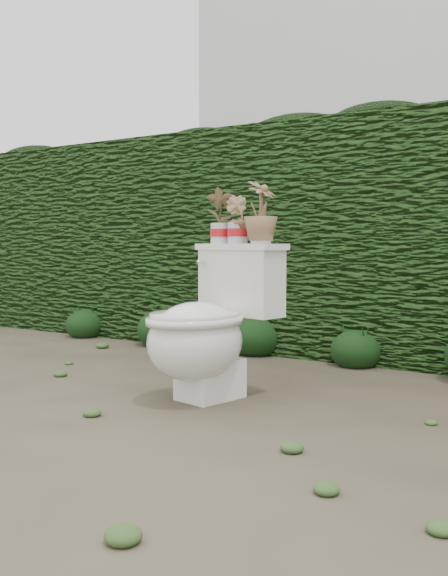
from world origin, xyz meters
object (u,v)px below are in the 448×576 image
Objects in this scene: potted_plant_left at (220,217)px; potted_plant_right at (261,214)px; toilet at (207,329)px; potted_plant_center at (238,221)px.

potted_plant_right reaches higher than potted_plant_left.
potted_plant_right is (0.19, 0.21, 0.57)m from toilet.
potted_plant_right is at bearing 146.30° from potted_plant_left.
potted_plant_left is 0.93× the size of potted_plant_right.
potted_plant_left reaches higher than toilet.
toilet is at bearing 88.68° from potted_plant_left.
potted_plant_left is at bearing -10.31° from potted_plant_center.
toilet is 0.63m from potted_plant_left.
potted_plant_right is at bearing 169.69° from potted_plant_center.
toilet is 0.63m from potted_plant_right.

